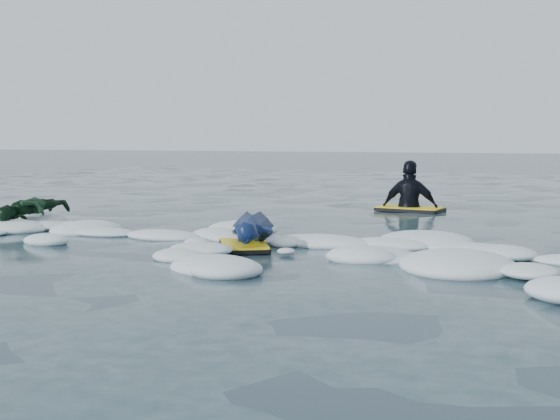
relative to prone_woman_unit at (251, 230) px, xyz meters
The scene contains 5 objects.
ground 1.25m from the prone_woman_unit, 104.79° to the right, with size 120.00×120.00×0.00m, color #152D34.
foam_band 0.41m from the prone_woman_unit, 153.40° to the right, with size 12.00×3.10×0.30m, color white, non-canonical shape.
prone_woman_unit is the anchor object (origin of this frame).
prone_child_unit 3.80m from the prone_woman_unit, behind, with size 0.73×1.25×0.46m.
waiting_rider_unit 5.02m from the prone_woman_unit, 78.39° to the left, with size 1.28×0.82×1.80m.
Camera 1 is at (3.88, -6.74, 1.35)m, focal length 45.00 mm.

